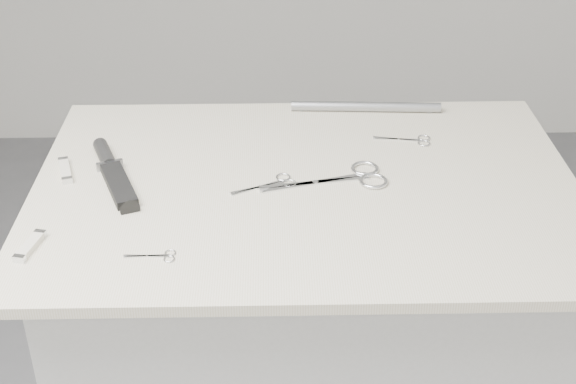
{
  "coord_description": "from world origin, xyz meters",
  "views": [
    {
      "loc": [
        -0.06,
        -1.26,
        1.66
      ],
      "look_at": [
        -0.03,
        -0.03,
        0.92
      ],
      "focal_mm": 50.0,
      "sensor_mm": 36.0,
      "label": 1
    }
  ],
  "objects_px": {
    "pocket_knife_a": "(65,170)",
    "pocket_knife_b": "(30,246)",
    "embroidery_scissors_b": "(412,140)",
    "metal_rail": "(366,107)",
    "embroidery_scissors_a": "(274,183)",
    "plinth": "(304,373)",
    "tiny_scissors": "(158,256)",
    "large_shears": "(350,178)",
    "sheathed_knife": "(112,170)"
  },
  "relations": [
    {
      "from": "pocket_knife_a",
      "to": "pocket_knife_b",
      "type": "relative_size",
      "value": 1.1
    },
    {
      "from": "embroidery_scissors_b",
      "to": "metal_rail",
      "type": "distance_m",
      "value": 0.16
    },
    {
      "from": "pocket_knife_a",
      "to": "metal_rail",
      "type": "bearing_deg",
      "value": -83.72
    },
    {
      "from": "embroidery_scissors_b",
      "to": "pocket_knife_a",
      "type": "height_order",
      "value": "pocket_knife_a"
    },
    {
      "from": "pocket_knife_a",
      "to": "embroidery_scissors_a",
      "type": "bearing_deg",
      "value": -114.54
    },
    {
      "from": "embroidery_scissors_a",
      "to": "pocket_knife_b",
      "type": "xyz_separation_m",
      "value": [
        -0.39,
        -0.2,
        0.0
      ]
    },
    {
      "from": "plinth",
      "to": "embroidery_scissors_a",
      "type": "bearing_deg",
      "value": -178.67
    },
    {
      "from": "embroidery_scissors_a",
      "to": "embroidery_scissors_b",
      "type": "xyz_separation_m",
      "value": [
        0.28,
        0.17,
        -0.0
      ]
    },
    {
      "from": "tiny_scissors",
      "to": "pocket_knife_b",
      "type": "xyz_separation_m",
      "value": [
        -0.21,
        0.03,
        0.0
      ]
    },
    {
      "from": "plinth",
      "to": "embroidery_scissors_b",
      "type": "xyz_separation_m",
      "value": [
        0.22,
        0.16,
        0.47
      ]
    },
    {
      "from": "metal_rail",
      "to": "tiny_scissors",
      "type": "bearing_deg",
      "value": -126.09
    },
    {
      "from": "embroidery_scissors_a",
      "to": "large_shears",
      "type": "bearing_deg",
      "value": -18.46
    },
    {
      "from": "pocket_knife_a",
      "to": "sheathed_knife",
      "type": "bearing_deg",
      "value": -111.76
    },
    {
      "from": "plinth",
      "to": "pocket_knife_b",
      "type": "distance_m",
      "value": 0.69
    },
    {
      "from": "plinth",
      "to": "large_shears",
      "type": "height_order",
      "value": "large_shears"
    },
    {
      "from": "tiny_scissors",
      "to": "pocket_knife_a",
      "type": "xyz_separation_m",
      "value": [
        -0.2,
        0.27,
        0.0
      ]
    },
    {
      "from": "pocket_knife_a",
      "to": "pocket_knife_b",
      "type": "height_order",
      "value": "same"
    },
    {
      "from": "embroidery_scissors_a",
      "to": "pocket_knife_b",
      "type": "height_order",
      "value": "pocket_knife_b"
    },
    {
      "from": "large_shears",
      "to": "embroidery_scissors_a",
      "type": "distance_m",
      "value": 0.14
    },
    {
      "from": "pocket_knife_b",
      "to": "tiny_scissors",
      "type": "bearing_deg",
      "value": -84.39
    },
    {
      "from": "pocket_knife_a",
      "to": "pocket_knife_b",
      "type": "distance_m",
      "value": 0.25
    },
    {
      "from": "plinth",
      "to": "metal_rail",
      "type": "xyz_separation_m",
      "value": [
        0.14,
        0.31,
        0.48
      ]
    },
    {
      "from": "embroidery_scissors_a",
      "to": "pocket_knife_b",
      "type": "bearing_deg",
      "value": -178.38
    },
    {
      "from": "embroidery_scissors_a",
      "to": "tiny_scissors",
      "type": "bearing_deg",
      "value": -154.83
    },
    {
      "from": "tiny_scissors",
      "to": "pocket_knife_a",
      "type": "bearing_deg",
      "value": 126.88
    },
    {
      "from": "pocket_knife_a",
      "to": "tiny_scissors",
      "type": "bearing_deg",
      "value": -160.46
    },
    {
      "from": "tiny_scissors",
      "to": "embroidery_scissors_b",
      "type": "bearing_deg",
      "value": 39.99
    },
    {
      "from": "embroidery_scissors_a",
      "to": "sheathed_knife",
      "type": "relative_size",
      "value": 0.5
    },
    {
      "from": "large_shears",
      "to": "metal_rail",
      "type": "height_order",
      "value": "metal_rail"
    },
    {
      "from": "embroidery_scissors_a",
      "to": "sheathed_knife",
      "type": "bearing_deg",
      "value": 146.99
    },
    {
      "from": "sheathed_knife",
      "to": "metal_rail",
      "type": "bearing_deg",
      "value": -83.61
    },
    {
      "from": "pocket_knife_a",
      "to": "metal_rail",
      "type": "xyz_separation_m",
      "value": [
        0.59,
        0.26,
        0.01
      ]
    },
    {
      "from": "sheathed_knife",
      "to": "pocket_knife_a",
      "type": "distance_m",
      "value": 0.09
    },
    {
      "from": "pocket_knife_b",
      "to": "metal_rail",
      "type": "xyz_separation_m",
      "value": [
        0.59,
        0.5,
        0.01
      ]
    },
    {
      "from": "pocket_knife_a",
      "to": "pocket_knife_b",
      "type": "xyz_separation_m",
      "value": [
        -0.0,
        -0.25,
        -0.0
      ]
    },
    {
      "from": "large_shears",
      "to": "embroidery_scissors_a",
      "type": "xyz_separation_m",
      "value": [
        -0.14,
        -0.02,
        -0.0
      ]
    },
    {
      "from": "plinth",
      "to": "tiny_scissors",
      "type": "xyz_separation_m",
      "value": [
        -0.25,
        -0.22,
        0.47
      ]
    },
    {
      "from": "tiny_scissors",
      "to": "sheathed_knife",
      "type": "height_order",
      "value": "sheathed_knife"
    },
    {
      "from": "plinth",
      "to": "embroidery_scissors_b",
      "type": "bearing_deg",
      "value": 36.73
    },
    {
      "from": "plinth",
      "to": "embroidery_scissors_a",
      "type": "height_order",
      "value": "embroidery_scissors_a"
    },
    {
      "from": "large_shears",
      "to": "sheathed_knife",
      "type": "height_order",
      "value": "sheathed_knife"
    },
    {
      "from": "embroidery_scissors_b",
      "to": "tiny_scissors",
      "type": "relative_size",
      "value": 1.42
    },
    {
      "from": "metal_rail",
      "to": "large_shears",
      "type": "bearing_deg",
      "value": -101.56
    },
    {
      "from": "large_shears",
      "to": "embroidery_scissors_a",
      "type": "height_order",
      "value": "large_shears"
    },
    {
      "from": "sheathed_knife",
      "to": "metal_rail",
      "type": "distance_m",
      "value": 0.57
    },
    {
      "from": "large_shears",
      "to": "sheathed_knife",
      "type": "xyz_separation_m",
      "value": [
        -0.44,
        0.03,
        0.01
      ]
    },
    {
      "from": "embroidery_scissors_a",
      "to": "metal_rail",
      "type": "distance_m",
      "value": 0.37
    },
    {
      "from": "embroidery_scissors_b",
      "to": "pocket_knife_b",
      "type": "distance_m",
      "value": 0.77
    },
    {
      "from": "large_shears",
      "to": "pocket_knife_b",
      "type": "xyz_separation_m",
      "value": [
        -0.53,
        -0.21,
        0.0
      ]
    },
    {
      "from": "plinth",
      "to": "tiny_scissors",
      "type": "relative_size",
      "value": 11.16
    }
  ]
}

